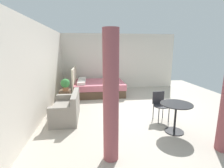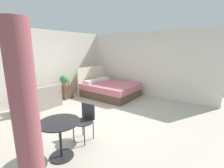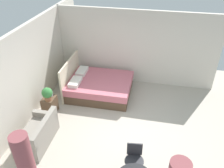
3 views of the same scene
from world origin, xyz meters
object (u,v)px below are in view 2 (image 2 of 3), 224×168
object	(u,v)px
potted_plant	(64,80)
balcony_table	(60,132)
nightstand	(66,92)
cafe_chair_near_window	(85,118)
bed	(109,89)
couch	(40,101)
vase	(69,83)

from	to	relation	value
potted_plant	balcony_table	distance (m)	3.67
nightstand	cafe_chair_near_window	size ratio (longest dim) A/B	0.68
bed	potted_plant	size ratio (longest dim) A/B	5.10
nightstand	potted_plant	distance (m)	0.52
nightstand	balcony_table	xyz separation A→B (m)	(-2.35, -2.93, 0.23)
bed	nightstand	xyz separation A→B (m)	(-1.32, 1.20, -0.03)
balcony_table	potted_plant	bearing A→B (deg)	52.01
couch	nightstand	size ratio (longest dim) A/B	2.40
nightstand	vase	bearing A→B (deg)	-21.22
couch	vase	bearing A→B (deg)	7.83
vase	balcony_table	world-z (taller)	vase
potted_plant	balcony_table	world-z (taller)	potted_plant
balcony_table	cafe_chair_near_window	bearing A→B (deg)	7.09
couch	balcony_table	world-z (taller)	couch
potted_plant	cafe_chair_near_window	bearing A→B (deg)	-118.71
potted_plant	cafe_chair_near_window	size ratio (longest dim) A/B	0.53
bed	vase	bearing A→B (deg)	136.17
potted_plant	nightstand	bearing A→B (deg)	22.28
cafe_chair_near_window	vase	bearing A→B (deg)	57.89
nightstand	cafe_chair_near_window	world-z (taller)	cafe_chair_near_window
vase	bed	bearing A→B (deg)	-43.83
couch	nightstand	distance (m)	1.27
bed	vase	world-z (taller)	bed
couch	potted_plant	world-z (taller)	potted_plant
bed	couch	distance (m)	2.74
balcony_table	bed	bearing A→B (deg)	25.23
cafe_chair_near_window	nightstand	bearing A→B (deg)	60.10
bed	cafe_chair_near_window	bearing A→B (deg)	-150.91
bed	couch	size ratio (longest dim) A/B	1.64
couch	balcony_table	distance (m)	2.92
nightstand	cafe_chair_near_window	xyz separation A→B (m)	(-1.63, -2.84, 0.22)
nightstand	cafe_chair_near_window	distance (m)	3.28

